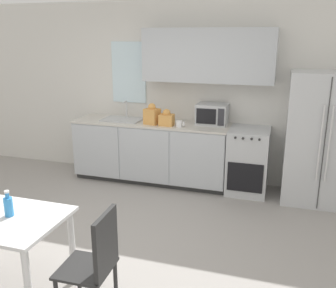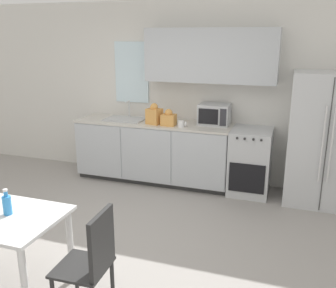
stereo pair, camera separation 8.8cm
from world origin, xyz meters
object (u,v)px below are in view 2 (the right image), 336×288
(drink_bottle, at_px, (7,204))
(refrigerator, at_px, (325,140))
(dining_chair_side, at_px, (93,258))
(oven_range, at_px, (250,161))
(microwave, at_px, (214,114))
(coffee_mug, at_px, (182,124))

(drink_bottle, bearing_deg, refrigerator, 47.27)
(refrigerator, height_order, dining_chair_side, refrigerator)
(refrigerator, relative_size, dining_chair_side, 1.89)
(oven_range, xyz_separation_m, microwave, (-0.56, 0.12, 0.62))
(refrigerator, xyz_separation_m, drink_bottle, (-2.63, -2.85, -0.04))
(drink_bottle, bearing_deg, dining_chair_side, -5.06)
(coffee_mug, distance_m, drink_bottle, 2.79)
(oven_range, bearing_deg, coffee_mug, -169.25)
(oven_range, xyz_separation_m, refrigerator, (0.94, -0.03, 0.41))
(oven_range, xyz_separation_m, drink_bottle, (-1.69, -2.88, 0.37))
(microwave, xyz_separation_m, drink_bottle, (-1.13, -3.00, -0.25))
(oven_range, relative_size, drink_bottle, 4.10)
(drink_bottle, bearing_deg, microwave, 69.40)
(oven_range, relative_size, dining_chair_side, 1.00)
(oven_range, distance_m, dining_chair_side, 3.07)
(refrigerator, distance_m, drink_bottle, 3.88)
(drink_bottle, bearing_deg, oven_range, 59.58)
(refrigerator, distance_m, microwave, 1.53)
(refrigerator, relative_size, coffee_mug, 14.33)
(microwave, height_order, coffee_mug, microwave)
(microwave, height_order, drink_bottle, microwave)
(refrigerator, xyz_separation_m, coffee_mug, (-1.91, -0.16, 0.11))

